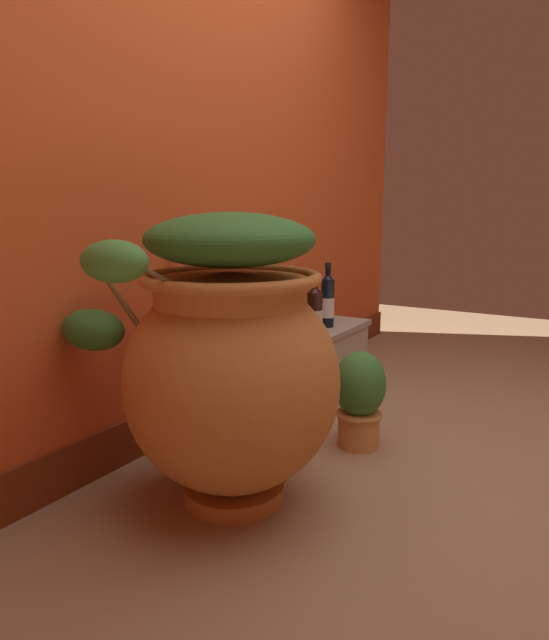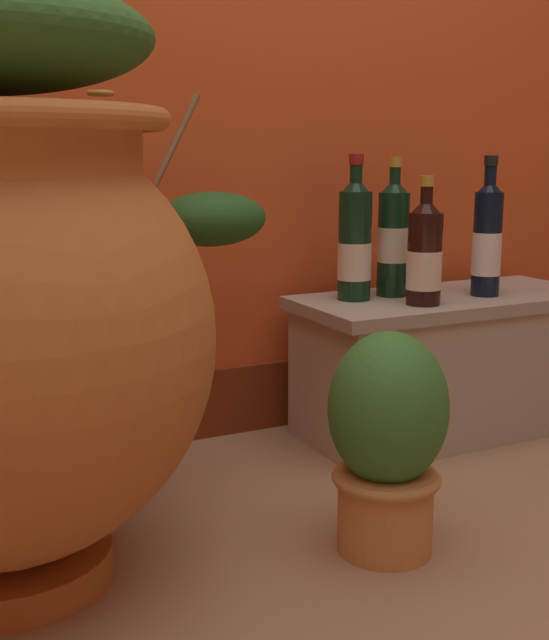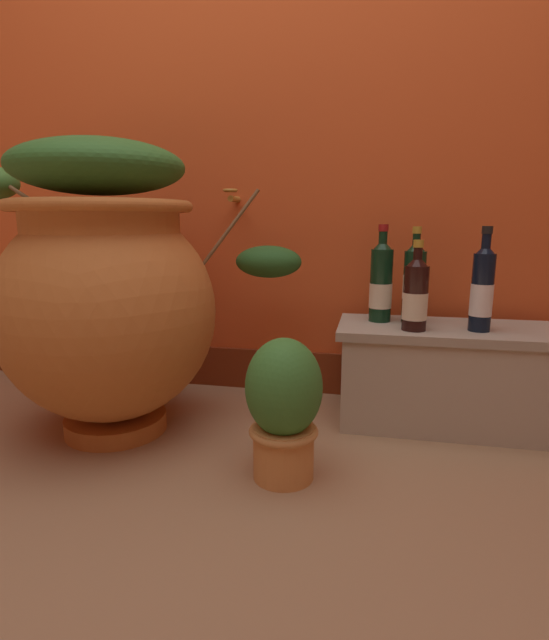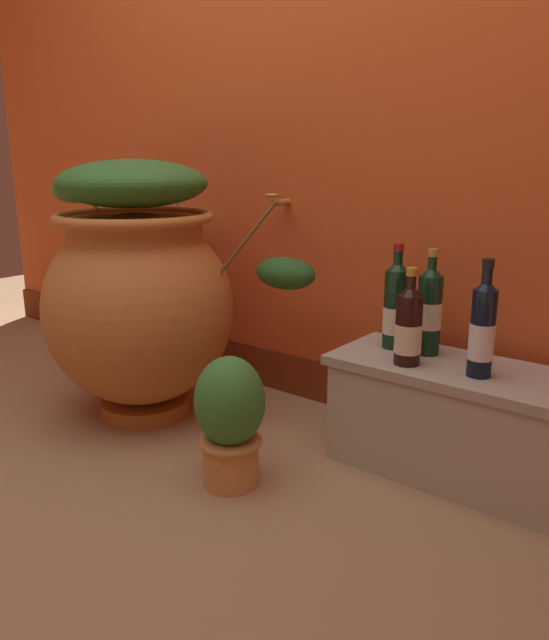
{
  "view_description": "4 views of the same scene",
  "coord_description": "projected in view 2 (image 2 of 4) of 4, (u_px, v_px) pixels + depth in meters",
  "views": [
    {
      "loc": [
        -1.86,
        -0.43,
        0.96
      ],
      "look_at": [
        0.21,
        0.84,
        0.47
      ],
      "focal_mm": 31.06,
      "sensor_mm": 36.0,
      "label": 1
    },
    {
      "loc": [
        -0.64,
        -0.75,
        0.71
      ],
      "look_at": [
        0.15,
        0.83,
        0.34
      ],
      "focal_mm": 46.81,
      "sensor_mm": 36.0,
      "label": 2
    },
    {
      "loc": [
        0.38,
        -0.83,
        0.71
      ],
      "look_at": [
        0.04,
        0.82,
        0.36
      ],
      "focal_mm": 27.14,
      "sensor_mm": 36.0,
      "label": 3
    },
    {
      "loc": [
        1.29,
        -0.83,
        0.96
      ],
      "look_at": [
        -0.01,
        0.8,
        0.4
      ],
      "focal_mm": 34.29,
      "sensor_mm": 36.0,
      "label": 4
    }
  ],
  "objects": [
    {
      "name": "wine_bottle_back",
      "position": [
        393.0,
        236.0,
        2.02
      ],
      "size": [
        0.08,
        0.08,
        0.34
      ],
      "color": "black",
      "rests_on": "stone_ledge"
    },
    {
      "name": "stone_ledge",
      "position": [
        446.0,
        358.0,
        2.09
      ],
      "size": [
        0.77,
        0.34,
        0.35
      ],
      "color": "#B2A893",
      "rests_on": "ground_plane"
    },
    {
      "name": "wine_bottle_left",
      "position": [
        425.0,
        253.0,
        1.91
      ],
      "size": [
        0.08,
        0.08,
        0.29
      ],
      "color": "black",
      "rests_on": "stone_ledge"
    },
    {
      "name": "potted_shrub",
      "position": [
        387.0,
        438.0,
        1.45
      ],
      "size": [
        0.21,
        0.21,
        0.4
      ],
      "color": "#D68E4C",
      "rests_on": "ground_plane"
    },
    {
      "name": "wine_bottle_right",
      "position": [
        487.0,
        238.0,
        2.02
      ],
      "size": [
        0.07,
        0.07,
        0.34
      ],
      "color": "black",
      "rests_on": "stone_ledge"
    },
    {
      "name": "wine_bottle_middle",
      "position": [
        355.0,
        240.0,
        1.97
      ],
      "size": [
        0.08,
        0.08,
        0.34
      ],
      "color": "black",
      "rests_on": "stone_ledge"
    }
  ]
}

